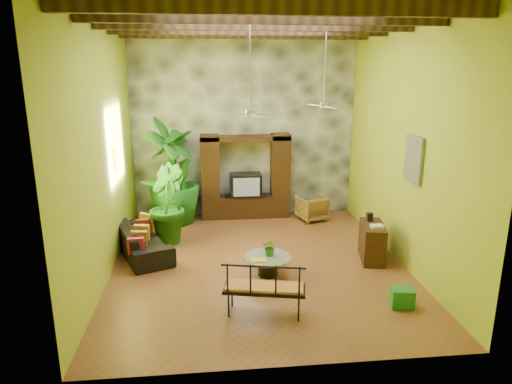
{
  "coord_description": "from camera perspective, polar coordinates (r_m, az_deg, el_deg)",
  "views": [
    {
      "loc": [
        -0.99,
        -8.89,
        4.02
      ],
      "look_at": [
        -0.03,
        0.2,
        1.51
      ],
      "focal_mm": 32.0,
      "sensor_mm": 36.0,
      "label": 1
    }
  ],
  "objects": [
    {
      "name": "tall_plant_b",
      "position": [
        10.89,
        -11.21,
        -1.48
      ],
      "size": [
        1.1,
        1.22,
        1.85
      ],
      "primitive_type": "imported",
      "rotation": [
        0.0,
        0.0,
        1.89
      ],
      "color": "#206A1B",
      "rests_on": "ground"
    },
    {
      "name": "tall_plant_a",
      "position": [
        11.82,
        -10.52,
        2.33
      ],
      "size": [
        1.66,
        1.79,
        2.82
      ],
      "primitive_type": "imported",
      "rotation": [
        0.0,
        0.0,
        0.99
      ],
      "color": "#206119",
      "rests_on": "ground"
    },
    {
      "name": "wicker_armchair",
      "position": [
        12.47,
        7.02,
        -2.0
      ],
      "size": [
        0.88,
        0.9,
        0.65
      ],
      "primitive_type": "imported",
      "rotation": [
        0.0,
        0.0,
        3.45
      ],
      "color": "olive",
      "rests_on": "ground"
    },
    {
      "name": "green_bin",
      "position": [
        8.48,
        17.78,
        -12.48
      ],
      "size": [
        0.43,
        0.35,
        0.34
      ],
      "primitive_type": "cube",
      "rotation": [
        0.0,
        0.0,
        -0.16
      ],
      "color": "#1B6624",
      "rests_on": "ground"
    },
    {
      "name": "iron_bench",
      "position": [
        7.65,
        1.13,
        -11.66
      ],
      "size": [
        1.42,
        0.77,
        0.57
      ],
      "rotation": [
        0.0,
        0.0,
        -0.21
      ],
      "color": "black",
      "rests_on": "ground"
    },
    {
      "name": "left_wall",
      "position": [
        9.24,
        -18.61,
        5.08
      ],
      "size": [
        0.02,
        7.0,
        5.0
      ],
      "primitive_type": "cube",
      "color": "#A4BC2A",
      "rests_on": "ground"
    },
    {
      "name": "ceiling",
      "position": [
        9.0,
        0.32,
        21.6
      ],
      "size": [
        6.0,
        7.0,
        0.02
      ],
      "primitive_type": "cube",
      "color": "silver",
      "rests_on": "back_wall"
    },
    {
      "name": "back_wall",
      "position": [
        12.52,
        -1.49,
        8.37
      ],
      "size": [
        6.0,
        0.02,
        5.0
      ],
      "primitive_type": "cube",
      "color": "#A4BC2A",
      "rests_on": "ground"
    },
    {
      "name": "ceiling_fan_front",
      "position": [
        8.55,
        -0.75,
        11.2
      ],
      "size": [
        1.28,
        1.28,
        1.86
      ],
      "color": "#B3B3B8",
      "rests_on": "ceiling"
    },
    {
      "name": "wall_art_mask",
      "position": [
        10.26,
        -17.05,
        3.89
      ],
      "size": [
        0.06,
        0.32,
        0.55
      ],
      "primitive_type": "cube",
      "color": "gold",
      "rests_on": "left_wall"
    },
    {
      "name": "wall_art_painting",
      "position": [
        9.34,
        19.13,
        3.89
      ],
      "size": [
        0.06,
        0.7,
        0.9
      ],
      "primitive_type": "cube",
      "color": "teal",
      "rests_on": "right_wall"
    },
    {
      "name": "ceiling_fan_back",
      "position": [
        10.43,
        8.51,
        11.79
      ],
      "size": [
        1.28,
        1.28,
        1.86
      ],
      "color": "#B3B3B8",
      "rests_on": "ceiling"
    },
    {
      "name": "centerpiece_plant",
      "position": [
        9.1,
        1.79,
        -6.91
      ],
      "size": [
        0.38,
        0.35,
        0.34
      ],
      "primitive_type": "imported",
      "rotation": [
        0.0,
        0.0,
        -0.3
      ],
      "color": "#256119",
      "rests_on": "coffee_table"
    },
    {
      "name": "yellow_tray",
      "position": [
        8.9,
        0.38,
        -8.53
      ],
      "size": [
        0.29,
        0.22,
        0.03
      ],
      "primitive_type": "cube",
      "rotation": [
        0.0,
        0.0,
        -0.06
      ],
      "color": "yellow",
      "rests_on": "coffee_table"
    },
    {
      "name": "side_console",
      "position": [
        10.14,
        14.31,
        -6.07
      ],
      "size": [
        0.63,
        1.06,
        0.79
      ],
      "primitive_type": "cube",
      "rotation": [
        0.0,
        0.0,
        -0.19
      ],
      "color": "#3C1D13",
      "rests_on": "ground"
    },
    {
      "name": "entertainment_center",
      "position": [
        12.45,
        -1.31,
        1.14
      ],
      "size": [
        2.4,
        0.55,
        2.3
      ],
      "color": "black",
      "rests_on": "ground"
    },
    {
      "name": "stone_accent_wall",
      "position": [
        12.46,
        -1.47,
        8.34
      ],
      "size": [
        5.98,
        0.1,
        4.98
      ],
      "primitive_type": "cube",
      "color": "#3C3F44",
      "rests_on": "ground"
    },
    {
      "name": "coffee_table",
      "position": [
        9.18,
        1.5,
        -8.87
      ],
      "size": [
        0.94,
        0.94,
        0.4
      ],
      "rotation": [
        0.0,
        0.0,
        -0.26
      ],
      "color": "black",
      "rests_on": "ground"
    },
    {
      "name": "right_wall",
      "position": [
        9.86,
        17.99,
        5.74
      ],
      "size": [
        0.02,
        7.0,
        5.0
      ],
      "primitive_type": "cube",
      "color": "#A4BC2A",
      "rests_on": "ground"
    },
    {
      "name": "sofa",
      "position": [
        10.47,
        -14.06,
        -5.82
      ],
      "size": [
        1.61,
        2.36,
        0.64
      ],
      "primitive_type": "imported",
      "rotation": [
        0.0,
        0.0,
        1.95
      ],
      "color": "black",
      "rests_on": "ground"
    },
    {
      "name": "ceiling_beams",
      "position": [
        8.98,
        0.32,
        20.21
      ],
      "size": [
        5.95,
        5.36,
        0.22
      ],
      "color": "#3A2712",
      "rests_on": "ceiling"
    },
    {
      "name": "ground",
      "position": [
        9.81,
        0.28,
        -8.85
      ],
      "size": [
        7.0,
        7.0,
        0.0
      ],
      "primitive_type": "plane",
      "color": "brown",
      "rests_on": "ground"
    },
    {
      "name": "tall_plant_c",
      "position": [
        12.14,
        -10.15,
        1.87
      ],
      "size": [
        1.75,
        1.75,
        2.48
      ],
      "primitive_type": "imported",
      "rotation": [
        0.0,
        0.0,
        4.4
      ],
      "color": "#1C661A",
      "rests_on": "ground"
    }
  ]
}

